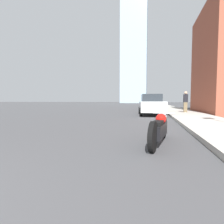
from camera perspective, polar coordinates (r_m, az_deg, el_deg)
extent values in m
cube|color=#B2ADA3|center=(39.73, 16.65, 1.95)|extent=(2.77, 240.00, 0.15)
cube|color=#8CA5BC|center=(111.79, 7.30, 18.08)|extent=(15.07, 15.07, 58.29)
cylinder|color=black|center=(5.50, 16.54, -4.57)|extent=(0.23, 0.68, 0.68)
cylinder|color=black|center=(3.88, 13.20, -7.90)|extent=(0.23, 0.68, 0.68)
cube|color=black|center=(4.68, 15.17, -5.78)|extent=(0.49, 1.29, 0.33)
sphere|color=red|center=(4.90, 15.69, -2.17)|extent=(0.28, 0.28, 0.28)
cube|color=black|center=(4.39, 14.65, -3.55)|extent=(0.33, 0.61, 0.10)
sphere|color=silver|center=(5.49, 16.63, -1.35)|extent=(0.16, 0.16, 0.16)
cylinder|color=silver|center=(5.37, 16.49, -0.39)|extent=(0.61, 0.16, 0.04)
cube|color=silver|center=(14.09, 12.59, 1.81)|extent=(2.15, 4.61, 0.75)
cube|color=#23282D|center=(14.09, 12.63, 4.49)|extent=(1.67, 2.27, 0.57)
cylinder|color=black|center=(15.43, 9.06, 0.61)|extent=(0.26, 0.65, 0.63)
cylinder|color=black|center=(15.57, 15.10, 0.56)|extent=(0.26, 0.65, 0.63)
cylinder|color=black|center=(12.67, 9.46, -0.04)|extent=(0.26, 0.65, 0.63)
cylinder|color=black|center=(12.84, 16.79, -0.09)|extent=(0.26, 0.65, 0.63)
cube|color=black|center=(25.14, 13.04, 2.57)|extent=(2.09, 4.10, 0.68)
cube|color=#23282D|center=(25.14, 13.06, 4.13)|extent=(1.65, 2.02, 0.69)
cylinder|color=black|center=(26.45, 11.44, 1.89)|extent=(0.26, 0.73, 0.72)
cylinder|color=black|center=(26.32, 15.06, 1.83)|extent=(0.26, 0.73, 0.72)
cylinder|color=black|center=(24.01, 10.80, 1.74)|extent=(0.26, 0.73, 0.72)
cylinder|color=black|center=(23.87, 14.79, 1.67)|extent=(0.26, 0.73, 0.72)
cube|color=#1E6B33|center=(36.70, 13.02, 2.77)|extent=(1.93, 4.05, 0.61)
cube|color=#23282D|center=(36.69, 13.03, 3.80)|extent=(1.61, 1.95, 0.71)
cylinder|color=black|center=(37.94, 11.64, 2.35)|extent=(0.21, 0.68, 0.67)
cylinder|color=black|center=(37.97, 14.30, 2.31)|extent=(0.21, 0.68, 0.67)
cylinder|color=black|center=(35.45, 11.63, 2.27)|extent=(0.21, 0.68, 0.67)
cylinder|color=black|center=(35.49, 14.48, 2.23)|extent=(0.21, 0.68, 0.67)
cube|color=gold|center=(47.21, 13.11, 3.06)|extent=(1.88, 4.50, 0.78)
cube|color=#23282D|center=(47.21, 13.12, 3.95)|extent=(1.57, 2.17, 0.69)
cylinder|color=black|center=(48.62, 12.10, 2.63)|extent=(0.21, 0.72, 0.72)
cylinder|color=black|center=(48.60, 14.13, 2.60)|extent=(0.21, 0.72, 0.72)
cylinder|color=black|center=(45.84, 12.01, 2.57)|extent=(0.21, 0.72, 0.72)
cylinder|color=black|center=(45.83, 14.17, 2.54)|extent=(0.21, 0.72, 0.72)
cube|color=red|center=(58.91, 13.05, 3.12)|extent=(1.69, 4.53, 0.73)
cube|color=#23282D|center=(58.91, 13.06, 3.77)|extent=(1.43, 2.18, 0.61)
cylinder|color=black|center=(60.31, 12.28, 2.79)|extent=(0.20, 0.71, 0.71)
cylinder|color=black|center=(60.32, 13.79, 2.77)|extent=(0.20, 0.71, 0.71)
cylinder|color=black|center=(57.51, 12.27, 2.75)|extent=(0.20, 0.71, 0.71)
cylinder|color=black|center=(57.52, 13.85, 2.73)|extent=(0.20, 0.71, 0.71)
cube|color=brown|center=(16.23, 22.84, 1.45)|extent=(0.29, 0.20, 0.86)
cube|color=black|center=(16.22, 22.90, 4.16)|extent=(0.36, 0.20, 0.68)
sphere|color=tan|center=(16.24, 22.94, 5.80)|extent=(0.25, 0.25, 0.25)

